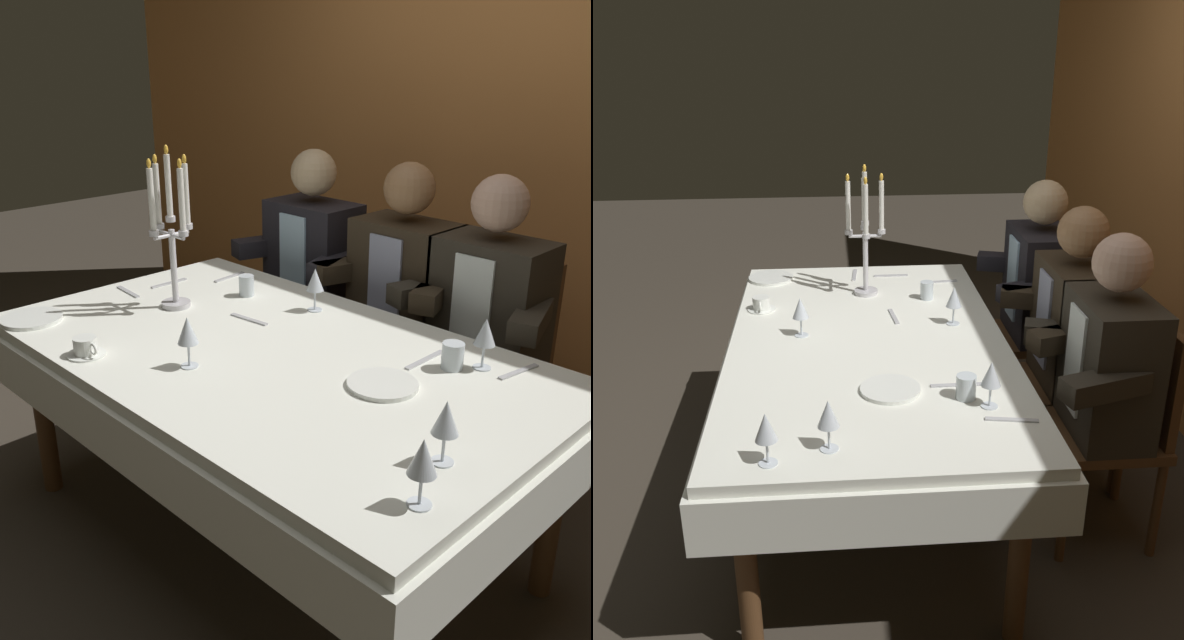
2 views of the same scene
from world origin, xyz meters
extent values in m
plane|color=#393228|center=(0.00, 0.00, 0.00)|extent=(12.00, 12.00, 0.00)
cube|color=#D38443|center=(0.00, 1.66, 1.35)|extent=(6.00, 0.12, 2.70)
cube|color=white|center=(0.00, 0.00, 0.72)|extent=(1.90, 1.10, 0.04)
cube|color=white|center=(0.00, 0.00, 0.61)|extent=(1.94, 1.14, 0.18)
cylinder|color=brown|center=(-0.83, -0.43, 0.35)|extent=(0.07, 0.07, 0.70)
cylinder|color=brown|center=(-0.83, 0.43, 0.35)|extent=(0.07, 0.07, 0.70)
cylinder|color=brown|center=(0.83, 0.43, 0.35)|extent=(0.07, 0.07, 0.70)
cylinder|color=silver|center=(-0.54, 0.02, 0.75)|extent=(0.11, 0.11, 0.02)
cylinder|color=silver|center=(-0.54, 0.02, 0.90)|extent=(0.02, 0.02, 0.28)
cylinder|color=silver|center=(-0.54, 0.02, 1.08)|extent=(0.04, 0.04, 0.02)
cylinder|color=white|center=(-0.54, 0.02, 1.20)|extent=(0.02, 0.02, 0.22)
ellipsoid|color=yellow|center=(-0.54, 0.02, 1.33)|extent=(0.02, 0.02, 0.03)
cylinder|color=silver|center=(-0.50, 0.02, 1.02)|extent=(0.07, 0.01, 0.01)
cylinder|color=silver|center=(-0.47, 0.02, 1.04)|extent=(0.04, 0.04, 0.02)
cylinder|color=white|center=(-0.47, 0.02, 1.16)|extent=(0.02, 0.02, 0.22)
ellipsoid|color=yellow|center=(-0.47, 0.02, 1.29)|extent=(0.02, 0.02, 0.03)
cylinder|color=silver|center=(-0.54, 0.06, 1.02)|extent=(0.01, 0.07, 0.01)
cylinder|color=silver|center=(-0.54, 0.10, 1.04)|extent=(0.04, 0.04, 0.02)
cylinder|color=white|center=(-0.54, 0.10, 1.16)|extent=(0.02, 0.02, 0.22)
ellipsoid|color=yellow|center=(-0.54, 0.10, 1.29)|extent=(0.02, 0.02, 0.03)
cylinder|color=silver|center=(-0.58, 0.02, 1.02)|extent=(0.07, 0.01, 0.01)
cylinder|color=silver|center=(-0.62, 0.02, 1.04)|extent=(0.04, 0.04, 0.02)
cylinder|color=white|center=(-0.62, 0.02, 1.16)|extent=(0.02, 0.02, 0.22)
ellipsoid|color=yellow|center=(-0.62, 0.02, 1.29)|extent=(0.02, 0.02, 0.03)
cylinder|color=silver|center=(-0.54, -0.02, 1.02)|extent=(0.01, 0.07, 0.01)
cylinder|color=silver|center=(-0.54, -0.05, 1.04)|extent=(0.04, 0.04, 0.02)
cylinder|color=white|center=(-0.54, -0.05, 1.16)|extent=(0.02, 0.02, 0.22)
ellipsoid|color=yellow|center=(-0.54, -0.05, 1.29)|extent=(0.02, 0.02, 0.03)
cylinder|color=white|center=(0.44, 0.05, 0.75)|extent=(0.21, 0.21, 0.01)
cylinder|color=white|center=(-0.79, -0.44, 0.75)|extent=(0.22, 0.22, 0.01)
cylinder|color=silver|center=(0.57, 0.37, 0.74)|extent=(0.06, 0.06, 0.00)
cylinder|color=silver|center=(0.57, 0.37, 0.78)|extent=(0.01, 0.01, 0.07)
cone|color=silver|center=(0.57, 0.37, 0.86)|extent=(0.07, 0.07, 0.08)
cylinder|color=maroon|center=(0.57, 0.37, 0.84)|extent=(0.04, 0.04, 0.03)
cylinder|color=silver|center=(-0.07, -0.27, 0.74)|extent=(0.06, 0.06, 0.00)
cylinder|color=silver|center=(-0.07, -0.27, 0.78)|extent=(0.01, 0.01, 0.07)
cone|color=silver|center=(-0.07, -0.27, 0.86)|extent=(0.07, 0.07, 0.08)
cylinder|color=silver|center=(0.85, -0.34, 0.74)|extent=(0.06, 0.06, 0.00)
cylinder|color=silver|center=(0.85, -0.34, 0.78)|extent=(0.01, 0.01, 0.07)
cone|color=silver|center=(0.85, -0.34, 0.86)|extent=(0.07, 0.07, 0.08)
cylinder|color=maroon|center=(0.85, -0.34, 0.84)|extent=(0.04, 0.04, 0.03)
cylinder|color=silver|center=(-0.14, 0.37, 0.74)|extent=(0.06, 0.06, 0.00)
cylinder|color=silver|center=(-0.14, 0.37, 0.78)|extent=(0.01, 0.01, 0.07)
cone|color=silver|center=(-0.14, 0.37, 0.86)|extent=(0.07, 0.07, 0.08)
cylinder|color=#E0D172|center=(-0.14, 0.37, 0.84)|extent=(0.04, 0.04, 0.03)
cylinder|color=silver|center=(0.79, -0.16, 0.74)|extent=(0.06, 0.06, 0.00)
cylinder|color=silver|center=(0.79, -0.16, 0.78)|extent=(0.01, 0.01, 0.07)
cone|color=silver|center=(0.79, -0.16, 0.86)|extent=(0.07, 0.07, 0.08)
cylinder|color=silver|center=(-0.45, 0.30, 0.78)|extent=(0.06, 0.06, 0.08)
cylinder|color=silver|center=(0.51, 0.30, 0.78)|extent=(0.07, 0.07, 0.08)
cylinder|color=white|center=(-0.37, -0.45, 0.74)|extent=(0.12, 0.12, 0.01)
cylinder|color=white|center=(-0.37, -0.45, 0.77)|extent=(0.08, 0.08, 0.05)
torus|color=white|center=(-0.32, -0.45, 0.78)|extent=(0.04, 0.01, 0.04)
cube|color=#B7B7BC|center=(-0.79, 0.16, 0.74)|extent=(0.02, 0.17, 0.01)
cube|color=#B7B7BC|center=(-0.24, 0.12, 0.74)|extent=(0.17, 0.04, 0.01)
cube|color=#B7B7BC|center=(-0.81, -0.02, 0.74)|extent=(0.17, 0.03, 0.01)
cube|color=#B7B7BC|center=(0.42, 0.29, 0.74)|extent=(0.02, 0.19, 0.01)
cube|color=#B7B7BC|center=(0.67, 0.42, 0.74)|extent=(0.05, 0.17, 0.01)
cube|color=#B7B7BC|center=(-0.67, 0.39, 0.74)|extent=(0.04, 0.17, 0.01)
cylinder|color=brown|center=(-0.83, 0.70, 0.21)|extent=(0.04, 0.04, 0.42)
cylinder|color=brown|center=(-0.47, 0.70, 0.21)|extent=(0.04, 0.04, 0.42)
cylinder|color=brown|center=(-0.83, 1.06, 0.21)|extent=(0.04, 0.04, 0.42)
cylinder|color=brown|center=(-0.47, 1.06, 0.21)|extent=(0.04, 0.04, 0.42)
cube|color=brown|center=(-0.65, 0.88, 0.44)|extent=(0.42, 0.42, 0.04)
cube|color=brown|center=(-0.65, 1.07, 0.68)|extent=(0.38, 0.04, 0.44)
cube|color=black|center=(-0.65, 0.88, 0.73)|extent=(0.42, 0.26, 0.54)
cube|color=#ABCEEA|center=(-0.65, 0.75, 0.76)|extent=(0.16, 0.01, 0.40)
sphere|color=#D1AF85|center=(-0.65, 0.88, 1.14)|extent=(0.21, 0.21, 0.21)
cube|color=black|center=(-0.87, 0.78, 0.77)|extent=(0.19, 0.34, 0.08)
cube|color=black|center=(-0.43, 0.78, 0.77)|extent=(0.19, 0.34, 0.08)
cylinder|color=brown|center=(-0.29, 0.70, 0.21)|extent=(0.04, 0.04, 0.42)
cylinder|color=brown|center=(0.07, 0.70, 0.21)|extent=(0.04, 0.04, 0.42)
cylinder|color=brown|center=(-0.29, 1.06, 0.21)|extent=(0.04, 0.04, 0.42)
cylinder|color=brown|center=(0.07, 1.06, 0.21)|extent=(0.04, 0.04, 0.42)
cube|color=brown|center=(-0.11, 0.88, 0.44)|extent=(0.42, 0.42, 0.04)
cube|color=brown|center=(-0.11, 1.07, 0.68)|extent=(0.38, 0.04, 0.44)
cube|color=#302519|center=(-0.11, 0.88, 0.73)|extent=(0.42, 0.26, 0.54)
cube|color=#9297B2|center=(-0.11, 0.75, 0.76)|extent=(0.16, 0.01, 0.40)
sphere|color=#9E7049|center=(-0.11, 0.88, 1.14)|extent=(0.21, 0.21, 0.21)
cube|color=#302519|center=(-0.33, 0.78, 0.77)|extent=(0.19, 0.34, 0.08)
cube|color=#302519|center=(0.11, 0.78, 0.77)|extent=(0.19, 0.34, 0.08)
cylinder|color=brown|center=(0.11, 0.70, 0.21)|extent=(0.04, 0.04, 0.42)
cylinder|color=brown|center=(0.47, 0.70, 0.21)|extent=(0.04, 0.04, 0.42)
cylinder|color=brown|center=(0.11, 1.06, 0.21)|extent=(0.04, 0.04, 0.42)
cylinder|color=brown|center=(0.47, 1.06, 0.21)|extent=(0.04, 0.04, 0.42)
cube|color=brown|center=(0.29, 0.88, 0.44)|extent=(0.42, 0.42, 0.04)
cube|color=brown|center=(0.29, 1.07, 0.68)|extent=(0.38, 0.04, 0.44)
cube|color=#2D281F|center=(0.29, 0.88, 0.73)|extent=(0.42, 0.26, 0.54)
cube|color=white|center=(0.29, 0.75, 0.76)|extent=(0.16, 0.01, 0.40)
sphere|color=#D4A58A|center=(0.29, 0.88, 1.14)|extent=(0.21, 0.21, 0.21)
cube|color=#2D281F|center=(0.07, 0.78, 0.77)|extent=(0.19, 0.34, 0.08)
cube|color=#2D281F|center=(0.51, 0.78, 0.77)|extent=(0.19, 0.34, 0.08)
camera|label=1|loc=(1.56, -1.41, 1.66)|focal=39.17mm
camera|label=2|loc=(2.61, -0.14, 1.90)|focal=40.18mm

